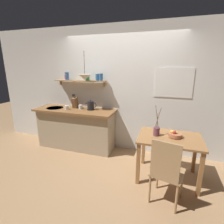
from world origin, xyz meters
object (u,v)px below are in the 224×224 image
object	(u,v)px
fruit_bowl	(175,134)
knife_block	(75,102)
dining_chair_near	(166,170)
dining_table	(169,144)
coffee_mug_spare	(81,107)
coffee_mug_by_sink	(67,108)
pendant_lamp	(85,77)
electric_kettle	(91,106)
twig_vase	(156,131)

from	to	relation	value
fruit_bowl	knife_block	xyz separation A→B (m)	(-2.17, 0.62, 0.26)
dining_chair_near	fruit_bowl	xyz separation A→B (m)	(0.10, 0.66, 0.26)
dining_table	coffee_mug_spare	distance (m)	2.04
coffee_mug_by_sink	coffee_mug_spare	size ratio (longest dim) A/B	0.95
coffee_mug_by_sink	pendant_lamp	world-z (taller)	pendant_lamp
electric_kettle	coffee_mug_spare	bearing A→B (deg)	-178.57
twig_vase	fruit_bowl	bearing A→B (deg)	4.82
coffee_mug_by_sink	electric_kettle	bearing A→B (deg)	14.49
dining_chair_near	electric_kettle	distance (m)	2.12
twig_vase	knife_block	world-z (taller)	twig_vase
fruit_bowl	coffee_mug_by_sink	bearing A→B (deg)	169.18
pendant_lamp	electric_kettle	bearing A→B (deg)	43.81
fruit_bowl	coffee_mug_by_sink	distance (m)	2.32
fruit_bowl	electric_kettle	bearing A→B (deg)	162.05
fruit_bowl	twig_vase	distance (m)	0.30
fruit_bowl	twig_vase	bearing A→B (deg)	-175.18
pendant_lamp	dining_chair_near	bearing A→B (deg)	-33.79
electric_kettle	pendant_lamp	distance (m)	0.63
dining_table	coffee_mug_by_sink	bearing A→B (deg)	168.12
dining_chair_near	pendant_lamp	bearing A→B (deg)	146.21
dining_table	fruit_bowl	world-z (taller)	fruit_bowl
fruit_bowl	coffee_mug_spare	distance (m)	2.08
fruit_bowl	pendant_lamp	world-z (taller)	pendant_lamp
dining_table	twig_vase	distance (m)	0.30
twig_vase	coffee_mug_by_sink	distance (m)	2.04
electric_kettle	fruit_bowl	bearing A→B (deg)	-17.95
twig_vase	coffee_mug_spare	xyz separation A→B (m)	(-1.70, 0.59, 0.15)
dining_chair_near	fruit_bowl	distance (m)	0.72
electric_kettle	dining_chair_near	bearing A→B (deg)	-36.67
dining_chair_near	knife_block	distance (m)	2.49
knife_block	dining_chair_near	bearing A→B (deg)	-31.78
electric_kettle	coffee_mug_by_sink	size ratio (longest dim) A/B	2.02
twig_vase	electric_kettle	bearing A→B (deg)	157.91
knife_block	coffee_mug_by_sink	distance (m)	0.23
electric_kettle	coffee_mug_spare	size ratio (longest dim) A/B	1.93
fruit_bowl	knife_block	bearing A→B (deg)	164.07
dining_chair_near	coffee_mug_spare	bearing A→B (deg)	147.12
coffee_mug_by_sink	coffee_mug_spare	distance (m)	0.31
fruit_bowl	electric_kettle	xyz separation A→B (m)	(-1.76, 0.57, 0.23)
dining_table	fruit_bowl	bearing A→B (deg)	21.07
coffee_mug_by_sink	knife_block	bearing A→B (deg)	60.77
fruit_bowl	electric_kettle	distance (m)	1.86
knife_block	coffee_mug_spare	xyz separation A→B (m)	(0.17, -0.06, -0.08)
dining_table	knife_block	xyz separation A→B (m)	(-2.10, 0.65, 0.43)
coffee_mug_spare	pendant_lamp	distance (m)	0.69
electric_kettle	pendant_lamp	world-z (taller)	pendant_lamp
dining_table	dining_chair_near	bearing A→B (deg)	-92.61
dining_table	knife_block	bearing A→B (deg)	162.84
dining_table	coffee_mug_spare	xyz separation A→B (m)	(-1.92, 0.59, 0.35)
twig_vase	coffee_mug_spare	size ratio (longest dim) A/B	3.93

